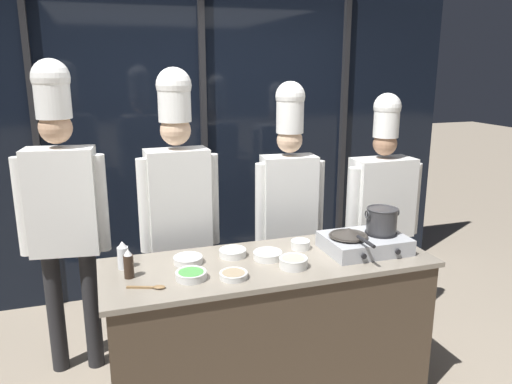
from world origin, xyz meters
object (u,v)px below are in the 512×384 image
object	(u,v)px
frying_pan	(349,233)
prep_bowl_noodles	(300,244)
prep_bowl_bean_sprouts	(268,255)
chef_line	(289,193)
squeeze_bottle_soy	(129,264)
prep_bowl_garlic	(188,259)
squeeze_bottle_clear	(123,256)
prep_bowl_mushrooms	(234,275)
stock_pot	(382,220)
prep_bowl_shrimp	(293,262)
prep_bowl_scallions	(191,275)
chef_sous	(178,194)
serving_spoon_slotted	(153,287)
prep_bowl_rice	(233,252)
chef_head	(62,196)
chef_pastry	(382,200)
portable_stove	(364,243)

from	to	relation	value
frying_pan	prep_bowl_noodles	size ratio (longest dim) A/B	3.42
prep_bowl_bean_sprouts	chef_line	xyz separation A→B (m)	(0.38, 0.64, 0.18)
squeeze_bottle_soy	prep_bowl_garlic	world-z (taller)	squeeze_bottle_soy
squeeze_bottle_clear	prep_bowl_mushrooms	bearing A→B (deg)	-29.97
stock_pot	prep_bowl_shrimp	bearing A→B (deg)	-170.40
prep_bowl_scallions	prep_bowl_noodles	distance (m)	0.76
stock_pot	prep_bowl_shrimp	xyz separation A→B (m)	(-0.62, -0.11, -0.15)
chef_sous	serving_spoon_slotted	bearing A→B (deg)	68.10
prep_bowl_garlic	prep_bowl_noodles	distance (m)	0.70
prep_bowl_mushrooms	prep_bowl_rice	size ratio (longest dim) A/B	0.94
prep_bowl_garlic	chef_head	xyz separation A→B (m)	(-0.67, 0.57, 0.28)
prep_bowl_mushrooms	prep_bowl_bean_sprouts	world-z (taller)	prep_bowl_bean_sprouts
prep_bowl_garlic	prep_bowl_scallions	bearing A→B (deg)	-96.63
prep_bowl_mushrooms	chef_pastry	bearing A→B (deg)	29.10
prep_bowl_bean_sprouts	chef_pastry	xyz separation A→B (m)	(1.11, 0.56, 0.09)
stock_pot	squeeze_bottle_clear	distance (m)	1.54
prep_bowl_mushrooms	chef_head	size ratio (longest dim) A/B	0.08
frying_pan	chef_head	world-z (taller)	chef_head
prep_bowl_mushrooms	prep_bowl_shrimp	size ratio (longest dim) A/B	0.94
prep_bowl_rice	squeeze_bottle_clear	bearing A→B (deg)	178.63
portable_stove	prep_bowl_garlic	xyz separation A→B (m)	(-1.06, 0.14, -0.03)
stock_pot	prep_bowl_garlic	bearing A→B (deg)	173.21
stock_pot	chef_head	world-z (taller)	chef_head
frying_pan	stock_pot	distance (m)	0.23
squeeze_bottle_soy	chef_sous	xyz separation A→B (m)	(0.37, 0.58, 0.21)
prep_bowl_shrimp	chef_head	distance (m)	1.49
stock_pot	prep_bowl_garlic	distance (m)	1.19
prep_bowl_scallions	frying_pan	bearing A→B (deg)	4.57
prep_bowl_rice	serving_spoon_slotted	world-z (taller)	prep_bowl_rice
frying_pan	prep_bowl_scallions	world-z (taller)	frying_pan
squeeze_bottle_soy	squeeze_bottle_clear	xyz separation A→B (m)	(-0.02, 0.14, -0.00)
portable_stove	prep_bowl_mushrooms	world-z (taller)	portable_stove
stock_pot	chef_sous	size ratio (longest dim) A/B	0.11
prep_bowl_rice	frying_pan	bearing A→B (deg)	-13.73
squeeze_bottle_soy	prep_bowl_rice	xyz separation A→B (m)	(0.61, 0.12, -0.05)
prep_bowl_bean_sprouts	prep_bowl_garlic	bearing A→B (deg)	169.92
prep_bowl_rice	prep_bowl_shrimp	distance (m)	0.38
prep_bowl_bean_sprouts	chef_pastry	world-z (taller)	chef_pastry
frying_pan	prep_bowl_mushrooms	bearing A→B (deg)	-169.80
stock_pot	prep_bowl_scallions	bearing A→B (deg)	-176.07
squeeze_bottle_clear	prep_bowl_bean_sprouts	world-z (taller)	squeeze_bottle_clear
portable_stove	squeeze_bottle_clear	size ratio (longest dim) A/B	3.03
prep_bowl_noodles	chef_line	size ratio (longest dim) A/B	0.06
serving_spoon_slotted	chef_pastry	bearing A→B (deg)	22.87
chef_pastry	frying_pan	bearing A→B (deg)	45.81
prep_bowl_noodles	chef_pastry	size ratio (longest dim) A/B	0.07
portable_stove	chef_line	xyz separation A→B (m)	(-0.22, 0.69, 0.16)
portable_stove	prep_bowl_garlic	size ratio (longest dim) A/B	2.88
prep_bowl_mushrooms	prep_bowl_rice	world-z (taller)	prep_bowl_rice
frying_pan	chef_pastry	bearing A→B (deg)	45.53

